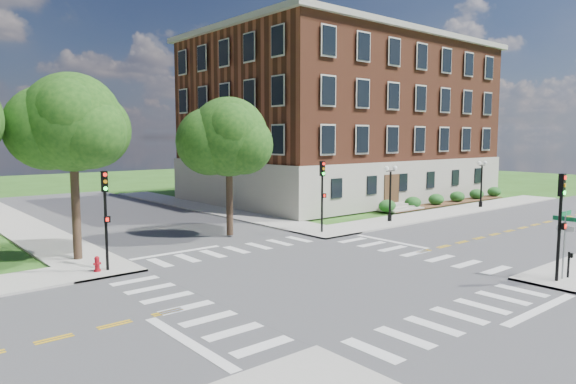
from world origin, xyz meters
TOP-DOWN VIEW (x-y plane):
  - ground at (0.00, 0.00)m, footprint 160.00×160.00m
  - road_ew at (0.00, 0.00)m, footprint 90.00×12.00m
  - road_ns at (0.00, 0.00)m, footprint 12.00×90.00m
  - sidewalk_ne at (15.38, 15.38)m, footprint 34.00×34.00m
  - crosswalk_east at (7.20, 0.00)m, footprint 2.20×10.20m
  - stop_bar_east at (8.80, 3.00)m, footprint 0.40×5.50m
  - main_building at (24.00, 21.99)m, footprint 30.60×22.40m
  - shrub_row at (27.00, 10.80)m, footprint 18.00×2.00m
  - tree_c at (-7.90, 10.40)m, footprint 5.08×5.08m
  - tree_d at (1.97, 10.86)m, footprint 5.13×5.13m
  - traffic_signal_se at (7.12, -7.67)m, footprint 0.34×0.37m
  - traffic_signal_ne at (7.34, 7.71)m, footprint 0.38×0.44m
  - traffic_signal_nw at (-7.57, 7.08)m, footprint 0.37×0.44m
  - twin_lamp_west at (14.52, 7.72)m, footprint 1.36×0.36m
  - twin_lamp_east at (27.29, 7.45)m, footprint 1.36×0.36m
  - street_sign_pole at (7.66, -7.68)m, footprint 1.10×1.10m
  - push_button_post at (8.08, -7.77)m, footprint 0.14×0.21m
  - fire_hydrant at (-8.05, 7.13)m, footprint 0.35×0.35m

SIDE VIEW (x-z plane):
  - ground at x=0.00m, z-range 0.00..0.00m
  - crosswalk_east at x=7.20m, z-range -0.01..0.01m
  - stop_bar_east at x=8.80m, z-range 0.00..0.00m
  - shrub_row at x=27.00m, z-range -0.65..0.65m
  - road_ew at x=0.00m, z-range 0.00..0.01m
  - road_ns at x=0.00m, z-range 0.00..0.01m
  - sidewalk_ne at x=15.38m, z-range 0.00..0.12m
  - fire_hydrant at x=-8.05m, z-range 0.09..0.84m
  - push_button_post at x=8.08m, z-range 0.20..1.40m
  - street_sign_pole at x=7.66m, z-range 0.76..3.86m
  - twin_lamp_west at x=14.52m, z-range 0.41..4.64m
  - twin_lamp_east at x=27.29m, z-range 0.41..4.64m
  - traffic_signal_se at x=7.12m, z-range 0.79..5.59m
  - traffic_signal_ne at x=7.34m, z-range 0.79..5.59m
  - traffic_signal_nw at x=-7.57m, z-range 0.79..5.59m
  - tree_d at x=1.97m, z-range 2.02..11.00m
  - tree_c at x=-7.90m, z-range 2.39..12.09m
  - main_building at x=24.00m, z-range 0.09..16.59m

